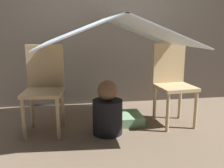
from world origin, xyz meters
The scene contains 7 objects.
ground_plane centered at (0.00, 0.00, 0.00)m, with size 8.80×8.80×0.00m, color #7A6651.
wall_back centered at (0.00, 1.08, 1.25)m, with size 7.00×0.05×2.50m.
chair_left centered at (-0.69, 0.17, 0.49)m, with size 0.42×0.42×0.89m.
chair_right centered at (0.69, 0.17, 0.49)m, with size 0.41×0.41×0.89m.
sheet_canopy centered at (0.00, 0.10, 1.03)m, with size 1.39×1.36×0.28m.
person_front centered at (-0.06, -0.01, 0.23)m, with size 0.30×0.30×0.55m.
floor_cushion centered at (0.13, 0.24, 0.05)m, with size 0.45×0.36×0.10m.
Camera 1 is at (-0.41, -2.37, 1.05)m, focal length 40.00 mm.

